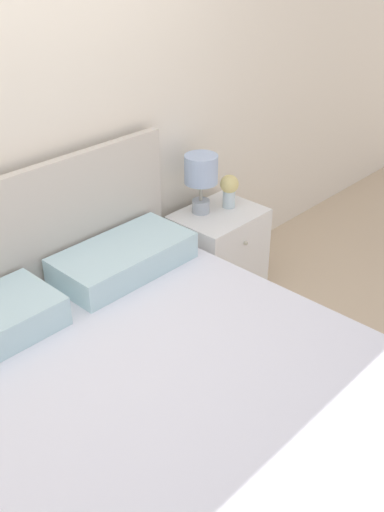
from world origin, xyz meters
name	(u,v)px	position (x,y,z in m)	size (l,w,h in m)	color
ground_plane	(42,365)	(0.00, 0.00, 0.00)	(12.00, 12.00, 0.00)	#CCB28E
bed	(161,414)	(0.00, -0.93, 0.29)	(1.73, 2.02, 1.11)	white
nightstand	(218,254)	(1.17, -0.22, 0.28)	(0.52, 0.42, 0.56)	white
table_lamp	(201,174)	(1.11, -0.14, 0.81)	(0.19, 0.19, 0.35)	#A8B2BC
flower_vase	(229,188)	(1.28, -0.21, 0.68)	(0.11, 0.11, 0.20)	silver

